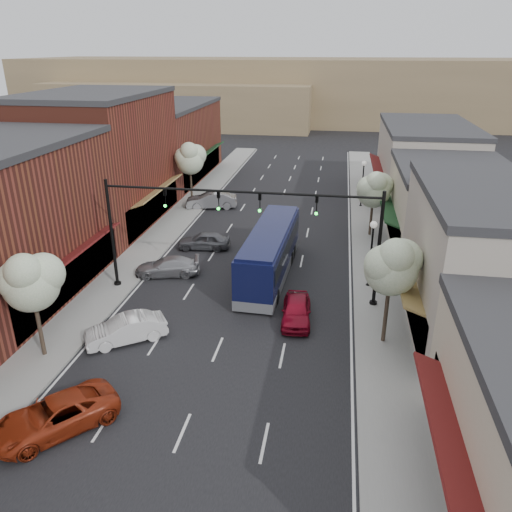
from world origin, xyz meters
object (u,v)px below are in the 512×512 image
at_px(tree_right_far, 374,188).
at_px(parked_car_d, 204,240).
at_px(tree_right_near, 393,265).
at_px(parked_car_c, 167,267).
at_px(lamp_post_near, 372,243).
at_px(tree_left_far, 190,158).
at_px(parked_car_e, 211,200).
at_px(signal_mast_left, 147,220).
at_px(parked_car_a, 56,415).
at_px(coach_bus, 270,252).
at_px(signal_mast_right, 337,230).
at_px(tree_left_near, 31,280).
at_px(lamp_post_far, 363,176).
at_px(parked_car_b, 126,329).
at_px(red_hatchback, 296,310).

height_order(tree_right_far, parked_car_d, tree_right_far).
bearing_deg(tree_right_near, parked_car_c, 155.63).
height_order(lamp_post_near, parked_car_d, lamp_post_near).
relative_size(tree_left_far, parked_car_e, 1.29).
relative_size(signal_mast_left, tree_right_near, 1.38).
bearing_deg(parked_car_a, lamp_post_near, 92.01).
height_order(coach_bus, parked_car_c, coach_bus).
xyz_separation_m(signal_mast_right, coach_bus, (-4.24, 3.12, -2.87)).
xyz_separation_m(tree_left_near, parked_car_d, (4.05, 15.23, -3.55)).
xyz_separation_m(coach_bus, parked_car_c, (-6.77, -0.95, -1.13)).
bearing_deg(parked_car_a, tree_right_near, 74.93).
distance_m(tree_left_far, lamp_post_near, 22.33).
relative_size(parked_car_c, parked_car_d, 1.09).
bearing_deg(tree_left_far, signal_mast_left, -81.65).
height_order(tree_left_near, parked_car_d, tree_left_near).
xyz_separation_m(lamp_post_far, parked_car_e, (-14.00, -2.65, -2.22)).
bearing_deg(parked_car_b, tree_left_near, -93.57).
xyz_separation_m(parked_car_b, parked_car_d, (0.66, 13.16, -0.02)).
xyz_separation_m(tree_left_near, lamp_post_far, (16.05, 28.06, -1.22)).
relative_size(lamp_post_near, parked_car_c, 1.04).
relative_size(signal_mast_right, lamp_post_far, 1.85).
xyz_separation_m(tree_right_far, lamp_post_far, (-0.55, 8.06, -0.99)).
relative_size(signal_mast_left, parked_car_a, 1.69).
xyz_separation_m(tree_right_far, parked_car_e, (-14.55, 5.41, -3.21)).
bearing_deg(red_hatchback, signal_mast_left, 161.75).
bearing_deg(tree_right_near, parked_car_b, -171.68).
bearing_deg(red_hatchback, tree_right_near, -21.93).
xyz_separation_m(tree_left_far, parked_car_a, (3.27, -30.55, -3.93)).
xyz_separation_m(tree_right_near, red_hatchback, (-4.68, 1.58, -3.78)).
xyz_separation_m(signal_mast_right, tree_left_near, (-13.87, -8.05, -0.40)).
distance_m(signal_mast_left, red_hatchback, 10.39).
bearing_deg(signal_mast_left, parked_car_b, -82.74).
height_order(tree_right_far, parked_car_b, tree_right_far).
xyz_separation_m(tree_left_near, tree_left_far, (-0.00, 26.00, 0.38)).
distance_m(tree_right_far, parked_car_a, 28.14).
relative_size(tree_left_near, tree_left_far, 0.93).
xyz_separation_m(tree_right_far, lamp_post_near, (-0.55, -9.44, -0.99)).
relative_size(lamp_post_near, red_hatchback, 1.13).
height_order(parked_car_c, parked_car_d, parked_car_d).
distance_m(red_hatchback, parked_car_e, 22.15).
bearing_deg(parked_car_a, lamp_post_far, 110.84).
bearing_deg(parked_car_a, parked_car_d, 129.97).
xyz_separation_m(signal_mast_left, parked_car_c, (0.23, 2.17, -4.00)).
height_order(coach_bus, parked_car_a, coach_bus).
relative_size(coach_bus, parked_car_d, 2.82).
height_order(parked_car_b, parked_car_e, parked_car_e).
relative_size(parked_car_a, parked_car_b, 1.17).
bearing_deg(tree_right_far, tree_left_near, -129.69).
xyz_separation_m(signal_mast_left, tree_left_near, (-2.63, -8.05, -0.40)).
distance_m(signal_mast_right, lamp_post_far, 20.19).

